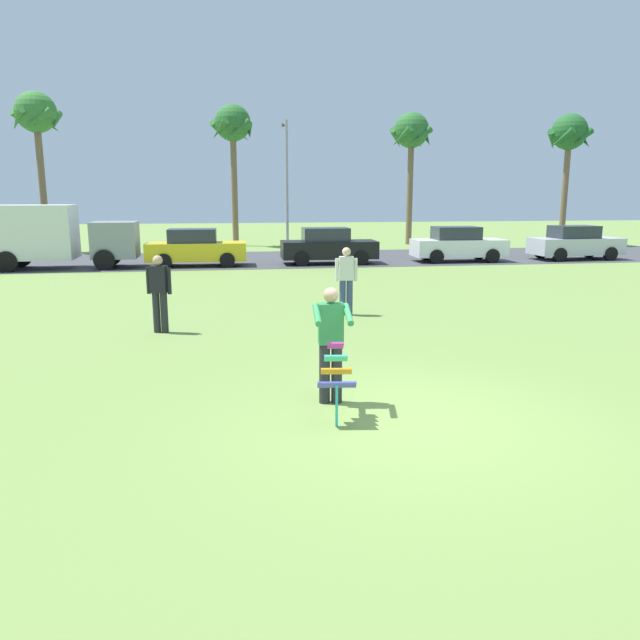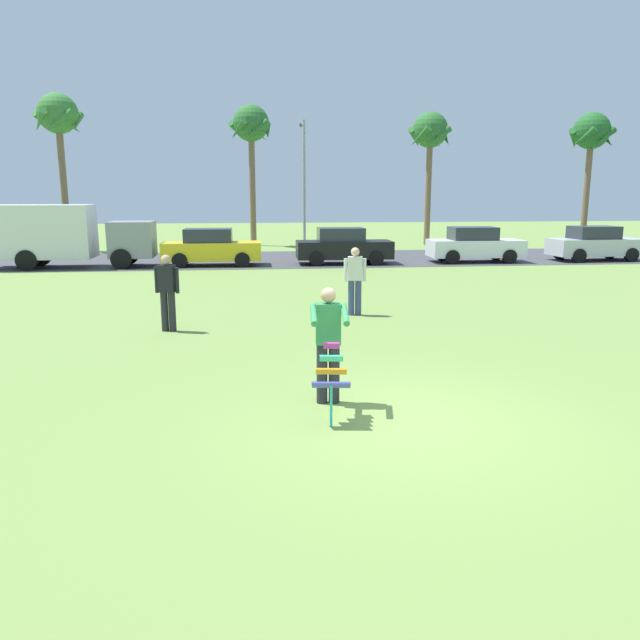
# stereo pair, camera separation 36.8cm
# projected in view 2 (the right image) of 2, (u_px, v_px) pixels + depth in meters

# --- Properties ---
(ground_plane) EXTENTS (120.00, 120.00, 0.00)m
(ground_plane) POSITION_uv_depth(u_px,v_px,m) (407.00, 423.00, 8.28)
(ground_plane) COLOR olive
(road_strip) EXTENTS (120.00, 8.00, 0.01)m
(road_strip) POSITION_uv_depth(u_px,v_px,m) (291.00, 259.00, 29.32)
(road_strip) COLOR #424247
(road_strip) RESTS_ON ground
(person_kite_flyer) EXTENTS (0.57, 0.68, 1.73)m
(person_kite_flyer) POSITION_uv_depth(u_px,v_px,m) (328.00, 341.00, 8.87)
(person_kite_flyer) COLOR #26262B
(person_kite_flyer) RESTS_ON ground
(kite_held) EXTENTS (0.53, 0.67, 1.05)m
(kite_held) POSITION_uv_depth(u_px,v_px,m) (331.00, 373.00, 8.17)
(kite_held) COLOR #D83399
(kite_held) RESTS_ON ground
(parked_truck_grey_van) EXTENTS (6.73, 2.19, 2.62)m
(parked_truck_grey_van) POSITION_uv_depth(u_px,v_px,m) (61.00, 234.00, 25.56)
(parked_truck_grey_van) COLOR gray
(parked_truck_grey_van) RESTS_ON ground
(parked_car_yellow) EXTENTS (4.23, 1.89, 1.60)m
(parked_car_yellow) POSITION_uv_depth(u_px,v_px,m) (211.00, 248.00, 26.41)
(parked_car_yellow) COLOR yellow
(parked_car_yellow) RESTS_ON ground
(parked_car_black) EXTENTS (4.23, 1.89, 1.60)m
(parked_car_black) POSITION_uv_depth(u_px,v_px,m) (343.00, 247.00, 27.08)
(parked_car_black) COLOR black
(parked_car_black) RESTS_ON ground
(parked_car_white) EXTENTS (4.25, 1.93, 1.60)m
(parked_car_white) POSITION_uv_depth(u_px,v_px,m) (475.00, 245.00, 27.79)
(parked_car_white) COLOR white
(parked_car_white) RESTS_ON ground
(parked_car_silver) EXTENTS (4.26, 1.95, 1.60)m
(parked_car_silver) POSITION_uv_depth(u_px,v_px,m) (595.00, 244.00, 28.47)
(parked_car_silver) COLOR silver
(parked_car_silver) RESTS_ON ground
(palm_tree_left_near) EXTENTS (2.58, 2.71, 8.29)m
(palm_tree_left_near) POSITION_uv_depth(u_px,v_px,m) (58.00, 120.00, 32.36)
(palm_tree_left_near) COLOR brown
(palm_tree_left_near) RESTS_ON ground
(palm_tree_right_near) EXTENTS (2.58, 2.71, 8.18)m
(palm_tree_right_near) POSITION_uv_depth(u_px,v_px,m) (251.00, 129.00, 35.73)
(palm_tree_right_near) COLOR brown
(palm_tree_right_near) RESTS_ON ground
(palm_tree_centre_far) EXTENTS (2.58, 2.71, 7.87)m
(palm_tree_centre_far) POSITION_uv_depth(u_px,v_px,m) (430.00, 135.00, 36.48)
(palm_tree_centre_far) COLOR brown
(palm_tree_centre_far) RESTS_ON ground
(palm_tree_far_left) EXTENTS (2.58, 2.71, 7.74)m
(palm_tree_far_left) POSITION_uv_depth(u_px,v_px,m) (591.00, 136.00, 35.72)
(palm_tree_far_left) COLOR brown
(palm_tree_far_left) RESTS_ON ground
(streetlight_pole) EXTENTS (0.24, 1.65, 7.00)m
(streetlight_pole) POSITION_uv_depth(u_px,v_px,m) (304.00, 177.00, 33.79)
(streetlight_pole) COLOR #9E9EA3
(streetlight_pole) RESTS_ON ground
(person_walker_near) EXTENTS (0.57, 0.26, 1.73)m
(person_walker_near) POSITION_uv_depth(u_px,v_px,m) (355.00, 279.00, 15.50)
(person_walker_near) COLOR #384772
(person_walker_near) RESTS_ON ground
(person_walker_far) EXTENTS (0.55, 0.31, 1.73)m
(person_walker_far) POSITION_uv_depth(u_px,v_px,m) (167.00, 290.00, 13.65)
(person_walker_far) COLOR #26262B
(person_walker_far) RESTS_ON ground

